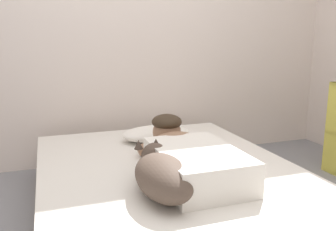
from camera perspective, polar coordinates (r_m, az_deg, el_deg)
name	(u,v)px	position (r m, az deg, el deg)	size (l,w,h in m)	color
back_wall	(124,20)	(3.20, -7.05, 15.05)	(4.01, 0.12, 2.50)	silver
bed	(169,193)	(2.22, 0.13, -12.35)	(1.55, 2.01, 0.33)	gray
pillow	(156,133)	(2.69, -1.92, -2.91)	(0.52, 0.32, 0.11)	white
person_lying	(187,155)	(2.05, 3.12, -6.31)	(0.43, 0.92, 0.27)	silver
dog	(162,174)	(1.77, -0.96, -9.41)	(0.26, 0.57, 0.21)	#4C3D33
coffee_cup	(169,141)	(2.56, 0.12, -4.07)	(0.12, 0.09, 0.07)	teal
cell_phone	(206,171)	(2.10, 6.09, -8.83)	(0.07, 0.14, 0.01)	black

